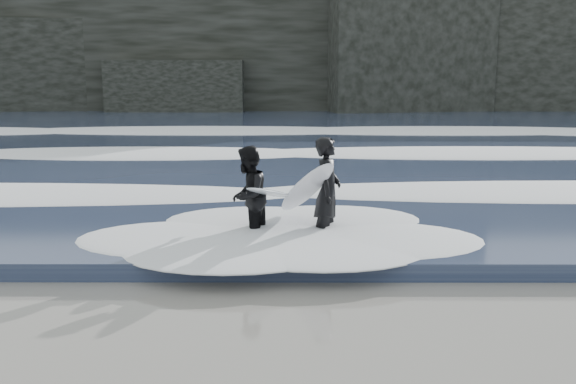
% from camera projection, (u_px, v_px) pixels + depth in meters
% --- Properties ---
extents(ground, '(120.00, 120.00, 0.00)m').
position_uv_depth(ground, '(255.00, 374.00, 6.84)').
color(ground, '#895A49').
rests_on(ground, ground).
extents(sea, '(90.00, 52.00, 0.30)m').
position_uv_depth(sea, '(283.00, 128.00, 35.31)').
color(sea, '#28334F').
rests_on(sea, ground).
extents(headland, '(70.00, 9.00, 10.00)m').
position_uv_depth(headland, '(285.00, 49.00, 51.13)').
color(headland, black).
rests_on(headland, ground).
extents(foam_near, '(60.00, 3.20, 0.20)m').
position_uv_depth(foam_near, '(274.00, 188.00, 15.61)').
color(foam_near, white).
rests_on(foam_near, sea).
extents(foam_mid, '(60.00, 4.00, 0.24)m').
position_uv_depth(foam_mid, '(279.00, 152.00, 22.49)').
color(foam_mid, white).
rests_on(foam_mid, sea).
extents(foam_far, '(60.00, 4.80, 0.30)m').
position_uv_depth(foam_far, '(282.00, 129.00, 31.33)').
color(foam_far, white).
rests_on(foam_far, sea).
extents(surfer_left, '(1.37, 2.06, 2.01)m').
position_uv_depth(surfer_left, '(324.00, 191.00, 11.86)').
color(surfer_left, black).
rests_on(surfer_left, ground).
extents(surfer_right, '(1.45, 1.88, 1.86)m').
position_uv_depth(surfer_right, '(250.00, 196.00, 11.75)').
color(surfer_right, black).
rests_on(surfer_right, ground).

